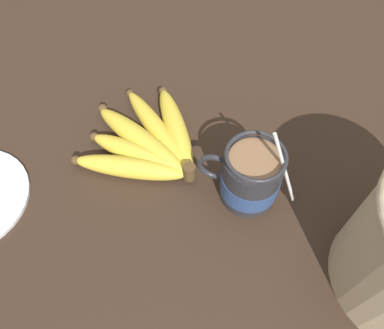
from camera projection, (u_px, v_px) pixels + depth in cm
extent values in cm
cube|color=#332319|center=(196.00, 166.00, 64.67)|extent=(134.97, 134.97, 3.76)
cylinder|color=#28282D|center=(251.00, 178.00, 55.72)|extent=(8.78, 8.78, 9.29)
cylinder|color=navy|center=(250.00, 181.00, 56.57)|extent=(8.98, 8.98, 3.63)
torus|color=#28282D|center=(216.00, 167.00, 56.11)|extent=(5.88, 0.90, 5.88)
cylinder|color=#846042|center=(255.00, 160.00, 51.77)|extent=(7.58, 7.58, 0.40)
torus|color=#28282D|center=(256.00, 156.00, 50.95)|extent=(8.78, 8.78, 0.60)
cylinder|color=silver|center=(285.00, 170.00, 51.73)|extent=(5.93, 0.50, 14.46)
ellipsoid|color=silver|center=(258.00, 191.00, 58.10)|extent=(3.00, 2.00, 0.80)
cylinder|color=#4C381E|center=(192.00, 173.00, 58.56)|extent=(2.00, 2.00, 3.00)
ellipsoid|color=gold|center=(176.00, 128.00, 64.72)|extent=(12.92, 17.40, 3.58)
sphere|color=#4C381E|center=(163.00, 91.00, 69.62)|extent=(1.61, 1.61, 1.61)
ellipsoid|color=gold|center=(157.00, 130.00, 64.71)|extent=(17.62, 16.00, 3.26)
sphere|color=#4C381E|center=(130.00, 93.00, 69.53)|extent=(1.47, 1.47, 1.47)
ellipsoid|color=gold|center=(142.00, 138.00, 63.29)|extent=(20.09, 12.09, 3.84)
sphere|color=#4C381E|center=(103.00, 108.00, 67.03)|extent=(1.73, 1.73, 1.73)
ellipsoid|color=gold|center=(139.00, 155.00, 61.64)|extent=(17.78, 6.11, 3.48)
sphere|color=#4C381E|center=(94.00, 137.00, 63.70)|extent=(1.57, 1.57, 1.57)
ellipsoid|color=gold|center=(130.00, 167.00, 60.21)|extent=(18.55, 5.83, 3.51)
sphere|color=#4C381E|center=(76.00, 160.00, 61.00)|extent=(1.58, 1.58, 1.58)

